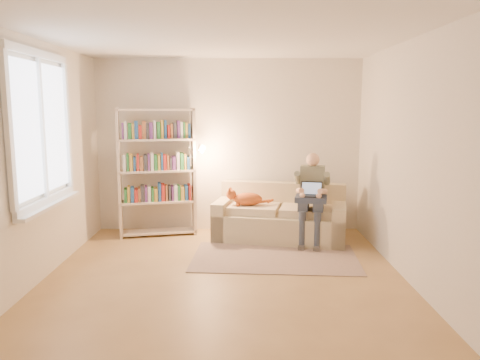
{
  "coord_description": "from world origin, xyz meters",
  "views": [
    {
      "loc": [
        0.17,
        -4.87,
        1.87
      ],
      "look_at": [
        0.17,
        1.0,
        0.97
      ],
      "focal_mm": 35.0,
      "sensor_mm": 36.0,
      "label": 1
    }
  ],
  "objects_px": {
    "person": "(312,193)",
    "laptop": "(306,192)",
    "bookshelf": "(157,166)",
    "sofa": "(280,219)",
    "cat": "(248,198)"
  },
  "relations": [
    {
      "from": "sofa",
      "to": "cat",
      "type": "relative_size",
      "value": 3.1
    },
    {
      "from": "cat",
      "to": "laptop",
      "type": "distance_m",
      "value": 0.84
    },
    {
      "from": "person",
      "to": "laptop",
      "type": "xyz_separation_m",
      "value": [
        -0.09,
        -0.08,
        0.02
      ]
    },
    {
      "from": "person",
      "to": "laptop",
      "type": "height_order",
      "value": "person"
    },
    {
      "from": "sofa",
      "to": "person",
      "type": "distance_m",
      "value": 0.64
    },
    {
      "from": "sofa",
      "to": "cat",
      "type": "distance_m",
      "value": 0.56
    },
    {
      "from": "cat",
      "to": "laptop",
      "type": "relative_size",
      "value": 1.92
    },
    {
      "from": "sofa",
      "to": "bookshelf",
      "type": "bearing_deg",
      "value": -174.36
    },
    {
      "from": "bookshelf",
      "to": "sofa",
      "type": "bearing_deg",
      "value": -18.36
    },
    {
      "from": "laptop",
      "to": "bookshelf",
      "type": "xyz_separation_m",
      "value": [
        -2.1,
        0.51,
        0.3
      ]
    },
    {
      "from": "person",
      "to": "laptop",
      "type": "distance_m",
      "value": 0.12
    },
    {
      "from": "sofa",
      "to": "cat",
      "type": "xyz_separation_m",
      "value": [
        -0.46,
        -0.02,
        0.31
      ]
    },
    {
      "from": "sofa",
      "to": "laptop",
      "type": "distance_m",
      "value": 0.64
    },
    {
      "from": "sofa",
      "to": "bookshelf",
      "type": "xyz_separation_m",
      "value": [
        -1.79,
        0.2,
        0.75
      ]
    },
    {
      "from": "person",
      "to": "cat",
      "type": "xyz_separation_m",
      "value": [
        -0.87,
        0.21,
        -0.12
      ]
    }
  ]
}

